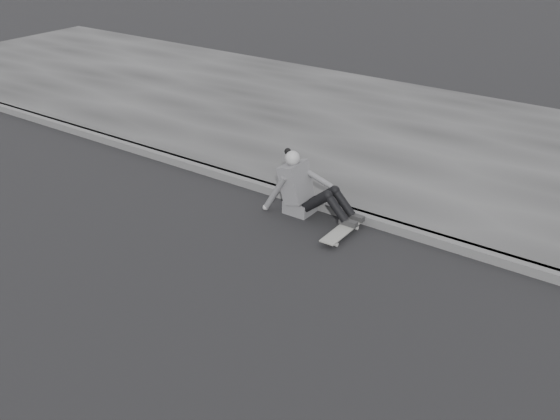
# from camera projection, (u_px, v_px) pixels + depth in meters

# --- Properties ---
(ground) EXTENTS (80.00, 80.00, 0.00)m
(ground) POSITION_uv_depth(u_px,v_px,m) (160.00, 282.00, 6.98)
(ground) COLOR black
(ground) RESTS_ON ground
(curb) EXTENTS (24.00, 0.16, 0.12)m
(curb) POSITION_uv_depth(u_px,v_px,m) (289.00, 195.00, 8.83)
(curb) COLOR #494949
(curb) RESTS_ON ground
(sidewalk) EXTENTS (24.00, 6.00, 0.12)m
(sidewalk) POSITION_uv_depth(u_px,v_px,m) (385.00, 134.00, 11.02)
(sidewalk) COLOR #323232
(sidewalk) RESTS_ON ground
(skateboard) EXTENTS (0.20, 0.78, 0.09)m
(skateboard) POSITION_uv_depth(u_px,v_px,m) (342.00, 231.00, 7.87)
(skateboard) COLOR #969691
(skateboard) RESTS_ON ground
(seated_woman) EXTENTS (1.38, 0.46, 0.88)m
(seated_woman) POSITION_uv_depth(u_px,v_px,m) (304.00, 189.00, 8.29)
(seated_woman) COLOR #4C4C4E
(seated_woman) RESTS_ON ground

